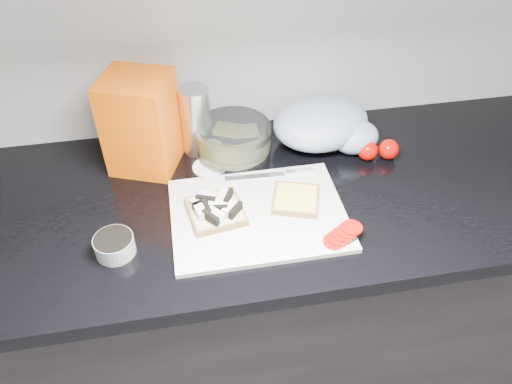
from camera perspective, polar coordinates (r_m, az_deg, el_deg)
The scene contains 14 objects.
base_cabinet at distance 1.58m, azimuth 0.66°, elevation -12.63°, with size 3.50×0.60×0.86m, color black.
countertop at distance 1.24m, azimuth 0.83°, elevation -0.56°, with size 3.50×0.64×0.04m, color black.
cutting_board at distance 1.16m, azimuth 0.26°, elevation -2.60°, with size 0.40×0.30×0.01m, color silver.
bread_left at distance 1.15m, azimuth -4.67°, elevation -2.04°, with size 0.14×0.14×0.04m.
bread_right at distance 1.18m, azimuth 4.59°, elevation -0.84°, with size 0.14×0.14×0.02m.
tomato_slices at distance 1.11m, azimuth 9.88°, elevation -4.82°, with size 0.10×0.08×0.02m.
knife at distance 1.25m, azimuth 2.81°, elevation 2.12°, with size 0.22×0.02×0.01m.
seed_tub at distance 1.11m, azimuth -15.89°, elevation -5.79°, with size 0.09×0.09×0.04m.
tub_lid at distance 1.30m, azimuth -5.37°, elevation 2.85°, with size 0.09×0.09×0.01m, color white.
glass_bowl at distance 1.32m, azimuth -2.65°, elevation 5.97°, with size 0.20×0.20×0.08m.
bread_bag at distance 1.27m, azimuth -13.01°, elevation 7.66°, with size 0.16×0.15×0.25m, color #FD4E04.
steel_canister at distance 1.31m, azimuth -6.91°, elevation 8.13°, with size 0.08×0.08×0.19m, color silver.
grocery_bag at distance 1.37m, azimuth 7.96°, elevation 7.65°, with size 0.31×0.27×0.12m.
whole_tomatoes at distance 1.35m, azimuth 13.79°, elevation 4.69°, with size 0.11×0.06×0.05m.
Camera 1 is at (-0.18, 0.31, 1.72)m, focal length 35.00 mm.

